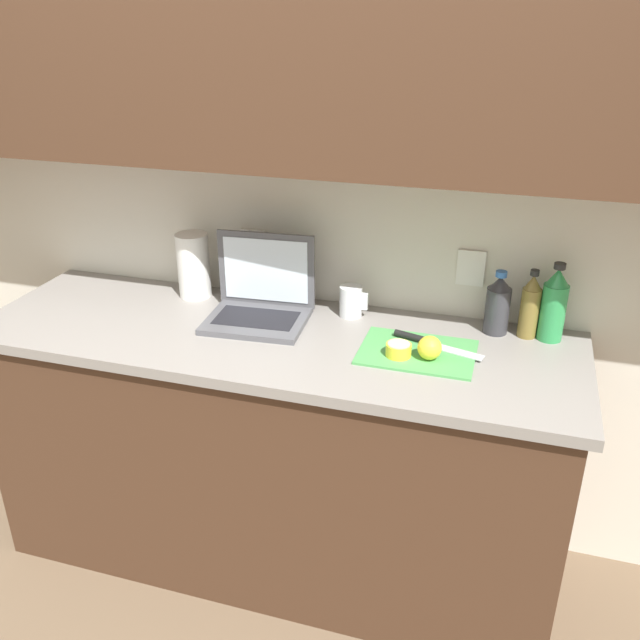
{
  "coord_description": "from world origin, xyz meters",
  "views": [
    {
      "loc": [
        0.71,
        -1.82,
        1.87
      ],
      "look_at": [
        0.17,
        -0.01,
        0.99
      ],
      "focal_mm": 38.0,
      "sensor_mm": 36.0,
      "label": 1
    }
  ],
  "objects_px": {
    "measuring_cup": "(351,301)",
    "bottle_water_clear": "(554,305)",
    "knife": "(422,340)",
    "lemon_half_cut": "(399,350)",
    "paper_towel_roll": "(193,265)",
    "laptop": "(260,300)",
    "lemon_whole_beside": "(430,348)",
    "bottle_oil_tall": "(530,307)",
    "bottle_green_soda": "(498,305)",
    "cutting_board": "(417,352)"
  },
  "relations": [
    {
      "from": "laptop",
      "to": "measuring_cup",
      "type": "xyz_separation_m",
      "value": [
        0.29,
        0.1,
        -0.01
      ]
    },
    {
      "from": "knife",
      "to": "lemon_half_cut",
      "type": "bearing_deg",
      "value": -102.3
    },
    {
      "from": "lemon_half_cut",
      "to": "bottle_oil_tall",
      "type": "relative_size",
      "value": 0.34
    },
    {
      "from": "cutting_board",
      "to": "knife",
      "type": "height_order",
      "value": "knife"
    },
    {
      "from": "laptop",
      "to": "lemon_half_cut",
      "type": "height_order",
      "value": "laptop"
    },
    {
      "from": "cutting_board",
      "to": "knife",
      "type": "xyz_separation_m",
      "value": [
        0.01,
        0.06,
        0.01
      ]
    },
    {
      "from": "cutting_board",
      "to": "bottle_oil_tall",
      "type": "relative_size",
      "value": 1.54
    },
    {
      "from": "bottle_water_clear",
      "to": "measuring_cup",
      "type": "xyz_separation_m",
      "value": [
        -0.64,
        -0.01,
        -0.06
      ]
    },
    {
      "from": "measuring_cup",
      "to": "lemon_half_cut",
      "type": "bearing_deg",
      "value": -50.03
    },
    {
      "from": "bottle_green_soda",
      "to": "laptop",
      "type": "bearing_deg",
      "value": -171.47
    },
    {
      "from": "lemon_half_cut",
      "to": "paper_towel_roll",
      "type": "distance_m",
      "value": 0.84
    },
    {
      "from": "measuring_cup",
      "to": "paper_towel_roll",
      "type": "relative_size",
      "value": 0.45
    },
    {
      "from": "bottle_oil_tall",
      "to": "knife",
      "type": "bearing_deg",
      "value": -152.24
    },
    {
      "from": "measuring_cup",
      "to": "bottle_oil_tall",
      "type": "bearing_deg",
      "value": 1.22
    },
    {
      "from": "cutting_board",
      "to": "bottle_oil_tall",
      "type": "height_order",
      "value": "bottle_oil_tall"
    },
    {
      "from": "measuring_cup",
      "to": "cutting_board",
      "type": "bearing_deg",
      "value": -38.36
    },
    {
      "from": "laptop",
      "to": "bottle_water_clear",
      "type": "relative_size",
      "value": 1.37
    },
    {
      "from": "laptop",
      "to": "lemon_whole_beside",
      "type": "distance_m",
      "value": 0.61
    },
    {
      "from": "cutting_board",
      "to": "paper_towel_roll",
      "type": "distance_m",
      "value": 0.88
    },
    {
      "from": "measuring_cup",
      "to": "lemon_whole_beside",
      "type": "bearing_deg",
      "value": -39.12
    },
    {
      "from": "knife",
      "to": "cutting_board",
      "type": "bearing_deg",
      "value": -79.75
    },
    {
      "from": "bottle_oil_tall",
      "to": "measuring_cup",
      "type": "relative_size",
      "value": 2.13
    },
    {
      "from": "knife",
      "to": "lemon_whole_beside",
      "type": "relative_size",
      "value": 3.99
    },
    {
      "from": "knife",
      "to": "paper_towel_roll",
      "type": "relative_size",
      "value": 1.24
    },
    {
      "from": "measuring_cup",
      "to": "bottle_water_clear",
      "type": "bearing_deg",
      "value": 1.09
    },
    {
      "from": "lemon_half_cut",
      "to": "bottle_water_clear",
      "type": "relative_size",
      "value": 0.3
    },
    {
      "from": "measuring_cup",
      "to": "paper_towel_roll",
      "type": "xyz_separation_m",
      "value": [
        -0.58,
        0.0,
        0.06
      ]
    },
    {
      "from": "bottle_green_soda",
      "to": "bottle_oil_tall",
      "type": "xyz_separation_m",
      "value": [
        0.1,
        0.0,
        0.01
      ]
    },
    {
      "from": "lemon_half_cut",
      "to": "knife",
      "type": "bearing_deg",
      "value": 61.99
    },
    {
      "from": "bottle_water_clear",
      "to": "bottle_green_soda",
      "type": "bearing_deg",
      "value": 180.0
    },
    {
      "from": "bottle_water_clear",
      "to": "paper_towel_roll",
      "type": "xyz_separation_m",
      "value": [
        -1.23,
        -0.01,
        0.0
      ]
    },
    {
      "from": "measuring_cup",
      "to": "knife",
      "type": "bearing_deg",
      "value": -29.12
    },
    {
      "from": "lemon_whole_beside",
      "to": "bottle_green_soda",
      "type": "bearing_deg",
      "value": 56.09
    },
    {
      "from": "laptop",
      "to": "lemon_half_cut",
      "type": "bearing_deg",
      "value": -21.01
    },
    {
      "from": "measuring_cup",
      "to": "paper_towel_roll",
      "type": "height_order",
      "value": "paper_towel_roll"
    },
    {
      "from": "lemon_whole_beside",
      "to": "laptop",
      "type": "bearing_deg",
      "value": 166.27
    },
    {
      "from": "bottle_water_clear",
      "to": "paper_towel_roll",
      "type": "relative_size",
      "value": 1.09
    },
    {
      "from": "cutting_board",
      "to": "lemon_whole_beside",
      "type": "bearing_deg",
      "value": -43.69
    },
    {
      "from": "paper_towel_roll",
      "to": "bottle_green_soda",
      "type": "bearing_deg",
      "value": 0.4
    },
    {
      "from": "lemon_half_cut",
      "to": "paper_towel_roll",
      "type": "relative_size",
      "value": 0.33
    },
    {
      "from": "lemon_half_cut",
      "to": "bottle_green_soda",
      "type": "bearing_deg",
      "value": 45.16
    },
    {
      "from": "bottle_water_clear",
      "to": "lemon_whole_beside",
      "type": "bearing_deg",
      "value": -142.83
    },
    {
      "from": "laptop",
      "to": "lemon_whole_beside",
      "type": "height_order",
      "value": "laptop"
    },
    {
      "from": "lemon_half_cut",
      "to": "bottle_oil_tall",
      "type": "distance_m",
      "value": 0.46
    },
    {
      "from": "laptop",
      "to": "bottle_green_soda",
      "type": "bearing_deg",
      "value": 4.36
    },
    {
      "from": "lemon_whole_beside",
      "to": "measuring_cup",
      "type": "xyz_separation_m",
      "value": [
        -0.3,
        0.25,
        0.01
      ]
    },
    {
      "from": "lemon_half_cut",
      "to": "lemon_whole_beside",
      "type": "relative_size",
      "value": 1.06
    },
    {
      "from": "bottle_green_soda",
      "to": "knife",
      "type": "bearing_deg",
      "value": -142.29
    },
    {
      "from": "paper_towel_roll",
      "to": "cutting_board",
      "type": "bearing_deg",
      "value": -14.11
    },
    {
      "from": "lemon_whole_beside",
      "to": "bottle_oil_tall",
      "type": "height_order",
      "value": "bottle_oil_tall"
    }
  ]
}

